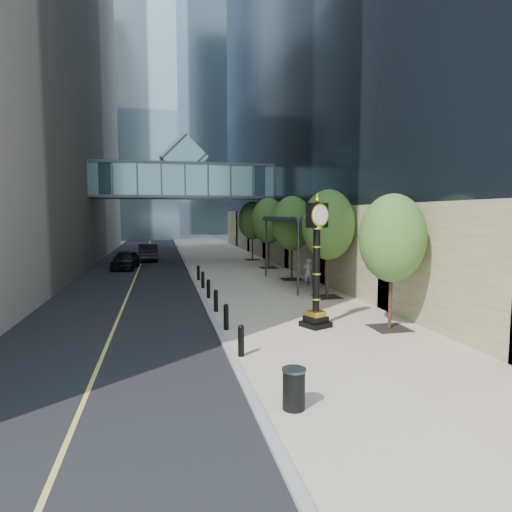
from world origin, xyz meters
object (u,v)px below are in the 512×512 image
Objects in this scene: street_clock at (316,272)px; car_near at (126,259)px; trash_bin at (294,390)px; car_far at (148,252)px; pedestrian at (308,272)px.

car_near is at bearing 89.61° from street_clock.
street_clock is at bearing 65.77° from trash_bin.
trash_bin is at bearing 94.32° from car_far.
trash_bin is 0.18× the size of car_far.
pedestrian is at bearing 48.98° from street_clock.
car_far is at bearing -52.08° from pedestrian.
pedestrian is at bearing -38.76° from car_near.
street_clock reaches higher than car_far.
trash_bin is at bearing -72.23° from car_near.
car_far is (-4.25, 33.64, 0.34)m from trash_bin.
pedestrian is 0.38× the size of car_near.
pedestrian is 20.39m from car_far.
car_far is (-10.21, 17.65, -0.09)m from pedestrian.
car_far is (1.62, 6.01, 0.05)m from car_near.
street_clock is at bearing -61.17° from car_near.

